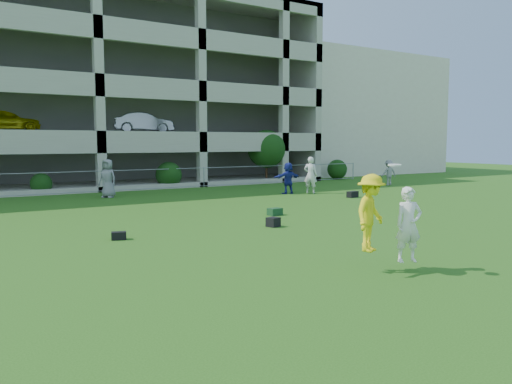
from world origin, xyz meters
TOP-DOWN VIEW (x-y plane):
  - ground at (0.00, 0.00)m, footprint 100.00×100.00m
  - stucco_building at (23.00, 28.00)m, footprint 16.00×14.00m
  - bystander_c at (-0.46, 16.36)m, footprint 1.04×1.09m
  - bystander_d at (8.03, 13.16)m, footprint 1.54×0.55m
  - bystander_e at (9.22, 12.78)m, footprint 0.81×0.84m
  - bystander_f at (16.38, 14.04)m, footprint 1.13×0.80m
  - bag_black_b at (-3.13, 5.59)m, footprint 0.45×0.35m
  - bag_green_c at (3.16, 7.16)m, footprint 0.54×0.41m
  - crate_d at (1.70, 5.09)m, footprint 0.43×0.43m
  - bag_black_e at (9.70, 10.07)m, footprint 0.65×0.41m
  - frisbee_contest at (0.54, -0.67)m, footprint 1.76×1.05m
  - parking_garage at (-0.00, 27.70)m, footprint 30.00×14.00m
  - fence at (0.00, 19.00)m, footprint 36.06×0.06m
  - shrub_row at (4.59, 19.70)m, footprint 34.38×2.52m

SIDE VIEW (x-z plane):
  - ground at x=0.00m, z-range 0.00..0.00m
  - bag_black_b at x=-3.13m, z-range 0.00..0.22m
  - bag_green_c at x=3.16m, z-range 0.00..0.26m
  - crate_d at x=1.70m, z-range 0.00..0.30m
  - bag_black_e at x=9.70m, z-range 0.00..0.30m
  - fence at x=0.00m, z-range 0.01..1.21m
  - bystander_f at x=16.38m, z-range 0.00..1.58m
  - bystander_d at x=8.03m, z-range 0.00..1.64m
  - bystander_c at x=-0.46m, z-range 0.00..1.87m
  - bystander_e at x=9.22m, z-range 0.00..1.93m
  - frisbee_contest at x=0.54m, z-range 0.12..2.22m
  - shrub_row at x=4.59m, z-range -0.24..3.26m
  - stucco_building at x=23.00m, z-range 0.00..10.00m
  - parking_garage at x=0.00m, z-range 0.01..12.01m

